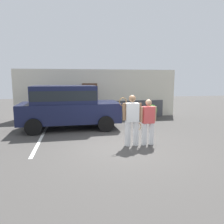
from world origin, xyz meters
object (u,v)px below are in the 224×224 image
(tennis_player_woman, at_px, (148,122))
(potted_plant_by_porch, at_px, (151,111))
(parked_suv, at_px, (68,105))
(tennis_player_man, at_px, (132,120))

(tennis_player_woman, relative_size, potted_plant_by_porch, 1.85)
(parked_suv, relative_size, potted_plant_by_porch, 5.20)
(tennis_player_man, distance_m, potted_plant_by_porch, 5.30)
(parked_suv, height_order, tennis_player_woman, parked_suv)
(potted_plant_by_porch, bearing_deg, parked_suv, -161.95)
(tennis_player_woman, bearing_deg, potted_plant_by_porch, -115.58)
(tennis_player_woman, distance_m, potted_plant_by_porch, 5.03)
(parked_suv, xyz_separation_m, potted_plant_by_porch, (4.77, 1.55, -0.65))
(potted_plant_by_porch, bearing_deg, tennis_player_man, -118.27)
(parked_suv, distance_m, tennis_player_man, 3.84)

